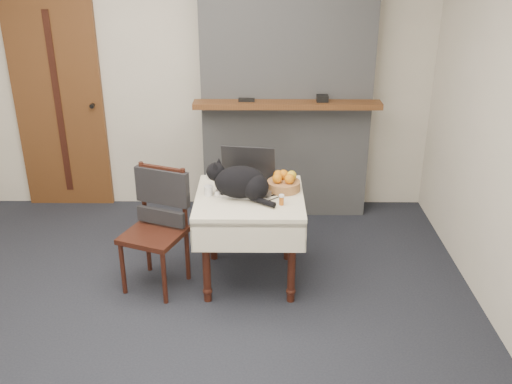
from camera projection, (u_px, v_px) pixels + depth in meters
ground at (161, 324)px, 3.87m from camera, size 4.50×4.50×0.00m
room_shell at (154, 49)px, 3.59m from camera, size 4.52×4.01×2.61m
door at (59, 104)px, 5.29m from camera, size 0.82×0.10×2.00m
chimney at (287, 76)px, 5.03m from camera, size 1.62×0.48×2.60m
side_table at (250, 210)px, 4.17m from camera, size 0.78×0.78×0.70m
laptop at (246, 179)px, 4.22m from camera, size 0.45×0.40×0.30m
cat at (242, 183)px, 4.05m from camera, size 0.51×0.36×0.27m
cream_jar at (208, 191)px, 4.11m from camera, size 0.06×0.06×0.07m
pill_bottle at (281, 200)px, 3.96m from camera, size 0.04×0.04×0.08m
fruit_basket at (284, 183)px, 4.20m from camera, size 0.24×0.24×0.14m
desk_clutter at (278, 194)px, 4.14m from camera, size 0.12×0.07×0.01m
chair at (159, 211)px, 4.16m from camera, size 0.53×0.52×0.91m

